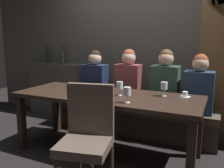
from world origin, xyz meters
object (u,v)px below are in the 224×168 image
Objects in this scene: diner_near_end at (199,85)px; espresso_cup at (185,95)px; dining_table at (107,101)px; banquette_bench at (128,118)px; diner_far_end at (165,81)px; diner_bearded at (128,78)px; wine_bottle_pale_label at (63,57)px; fork_on_table at (88,91)px; wine_glass_near_left at (127,92)px; wine_glass_end_right at (164,86)px; dessert_plate at (98,91)px; chair_near_side at (87,132)px; diner_redhead at (95,77)px; wine_glass_center_back at (120,86)px; wine_bottle_dark_red at (48,57)px.

espresso_cup is at bearing -103.56° from diner_near_end.
diner_near_end is (0.97, 0.68, 0.15)m from dining_table.
diner_far_end reaches higher than banquette_bench.
diner_bearded is (-0.01, 0.72, 0.17)m from dining_table.
wine_bottle_pale_label is 1.55m from fork_on_table.
wine_glass_near_left reaches higher than dining_table.
wine_glass_near_left is 1.00× the size of wine_glass_end_right.
banquette_bench is at bearing 77.41° from dessert_plate.
diner_redhead reaches higher than chair_near_side.
diner_near_end is 4.60× the size of wine_glass_near_left.
wine_glass_center_back is at bearing -33.80° from wine_bottle_pale_label.
espresso_cup is (0.23, 0.05, -0.09)m from wine_glass_end_right.
diner_near_end reaches higher than wine_glass_near_left.
wine_glass_center_back is 0.33m from dessert_plate.
fork_on_table reaches higher than dining_table.
espresso_cup is at bearing 19.30° from wine_glass_center_back.
wine_bottle_dark_red is 2.54m from wine_glass_end_right.
wine_glass_end_right reaches higher than dessert_plate.
diner_redhead reaches higher than wine_glass_end_right.
wine_bottle_dark_red reaches higher than diner_far_end.
wine_glass_center_back is at bearing -76.36° from diner_bearded.
wine_bottle_pale_label reaches higher than fork_on_table.
wine_glass_center_back is (0.01, 0.72, 0.29)m from chair_near_side.
diner_near_end is at bearing 55.72° from wine_glass_end_right.
diner_bearded is (0.53, 0.04, 0.01)m from diner_redhead.
chair_near_side reaches higher than dessert_plate.
chair_near_side reaches higher than banquette_bench.
diner_redhead is 4.57× the size of fork_on_table.
fork_on_table is at bearing 167.67° from dining_table.
wine_bottle_dark_red reaches higher than wine_glass_center_back.
wine_bottle_pale_label is 2.72× the size of espresso_cup.
dessert_plate is at bearing -38.22° from wine_bottle_pale_label.
wine_glass_center_back is at bearing -118.89° from diner_far_end.
diner_bearded is at bearing 110.70° from wine_glass_near_left.
chair_near_side is 1.07m from wine_glass_end_right.
dining_table is 6.75× the size of wine_bottle_pale_label.
diner_redhead is 4.74× the size of wine_glass_near_left.
diner_bearded reaches higher than wine_glass_end_right.
dessert_plate is (-0.14, -0.66, -0.07)m from diner_bearded.
dining_table is 13.41× the size of wine_glass_end_right.
wine_bottle_pale_label is at bearing 157.06° from wine_glass_end_right.
diner_bearded is at bearing 96.69° from chair_near_side.
diner_bearded is at bearing 174.75° from diner_far_end.
wine_bottle_pale_label is 2.24m from wine_glass_end_right.
chair_near_side reaches higher than dining_table.
fork_on_table is (-0.29, -0.64, 0.51)m from banquette_bench.
diner_redhead is at bearing -175.57° from diner_bearded.
wine_glass_end_right is at bearing -38.37° from banquette_bench.
fork_on_table is at bearing 153.74° from wine_glass_near_left.
banquette_bench is 20.83× the size of espresso_cup.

